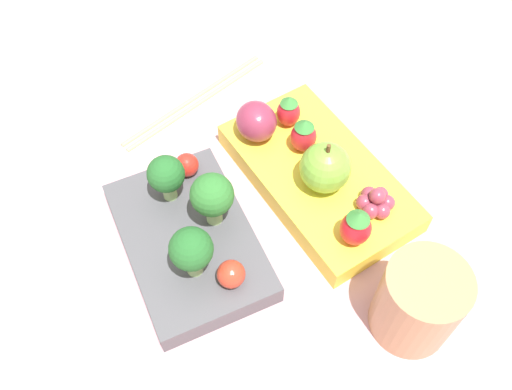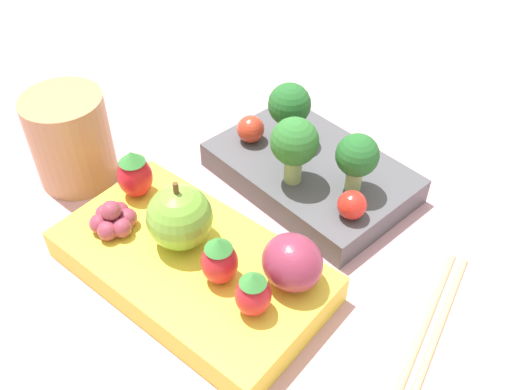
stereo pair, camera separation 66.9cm
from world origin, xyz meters
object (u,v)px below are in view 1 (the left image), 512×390
(drinking_cup, at_px, (418,302))
(cherry_tomato_0, at_px, (231,274))
(bento_box_fruit, at_px, (318,177))
(plum, at_px, (256,121))
(apple, at_px, (325,167))
(broccoli_floret_1, at_px, (166,175))
(grape_cluster, at_px, (376,202))
(cherry_tomato_1, at_px, (187,165))
(bento_box_savoury, at_px, (189,241))
(broccoli_floret_0, at_px, (212,196))
(strawberry_2, at_px, (356,227))
(chopsticks_pair, at_px, (196,100))
(strawberry_1, at_px, (289,111))
(broccoli_floret_2, at_px, (191,250))
(strawberry_0, at_px, (304,135))

(drinking_cup, bearing_deg, cherry_tomato_0, 51.29)
(bento_box_fruit, xyz_separation_m, cherry_tomato_0, (-0.07, 0.14, 0.03))
(plum, bearing_deg, apple, -161.94)
(broccoli_floret_1, xyz_separation_m, cherry_tomato_0, (-0.11, -0.01, -0.02))
(bento_box_fruit, distance_m, grape_cluster, 0.07)
(cherry_tomato_1, bearing_deg, grape_cluster, -131.74)
(bento_box_savoury, distance_m, bento_box_fruit, 0.15)
(broccoli_floret_0, bearing_deg, broccoli_floret_1, 30.51)
(strawberry_2, distance_m, chopsticks_pair, 0.27)
(strawberry_2, xyz_separation_m, chopsticks_pair, (0.26, 0.05, -0.05))
(broccoli_floret_0, xyz_separation_m, strawberry_1, (0.07, -0.13, -0.02))
(broccoli_floret_0, xyz_separation_m, cherry_tomato_1, (0.06, -0.00, -0.03))
(bento_box_fruit, relative_size, broccoli_floret_2, 3.68)
(broccoli_floret_0, bearing_deg, strawberry_1, -60.06)
(cherry_tomato_1, xyz_separation_m, plum, (0.01, -0.09, 0.01))
(strawberry_0, relative_size, drinking_cup, 0.48)
(bento_box_savoury, height_order, strawberry_2, strawberry_2)
(drinking_cup, bearing_deg, broccoli_floret_0, 33.72)
(broccoli_floret_2, bearing_deg, strawberry_2, -106.20)
(cherry_tomato_0, bearing_deg, strawberry_1, -45.41)
(broccoli_floret_2, xyz_separation_m, apple, (0.03, -0.16, -0.01))
(broccoli_floret_1, relative_size, strawberry_1, 1.42)
(broccoli_floret_1, distance_m, chopsticks_pair, 0.16)
(cherry_tomato_0, xyz_separation_m, plum, (0.14, -0.10, 0.01))
(cherry_tomato_0, height_order, cherry_tomato_1, cherry_tomato_0)
(broccoli_floret_2, xyz_separation_m, drinking_cup, (-0.13, -0.15, -0.02))
(broccoli_floret_0, relative_size, drinking_cup, 0.72)
(broccoli_floret_1, relative_size, plum, 1.22)
(grape_cluster, bearing_deg, cherry_tomato_1, 48.26)
(bento_box_fruit, bearing_deg, broccoli_floret_1, 73.36)
(cherry_tomato_1, bearing_deg, bento_box_savoury, 155.08)
(bento_box_savoury, bearing_deg, cherry_tomato_0, -166.36)
(broccoli_floret_1, height_order, apple, apple)
(cherry_tomato_0, xyz_separation_m, chopsticks_pair, (0.24, -0.07, -0.04))
(grape_cluster, distance_m, chopsticks_pair, 0.26)
(bento_box_savoury, height_order, strawberry_0, strawberry_0)
(strawberry_2, bearing_deg, broccoli_floret_1, 45.88)
(apple, xyz_separation_m, grape_cluster, (-0.05, -0.03, -0.02))
(broccoli_floret_1, height_order, chopsticks_pair, broccoli_floret_1)
(apple, height_order, strawberry_0, apple)
(bento_box_fruit, xyz_separation_m, strawberry_2, (-0.09, 0.02, 0.04))
(strawberry_1, distance_m, chopsticks_pair, 0.13)
(bento_box_fruit, relative_size, plum, 4.86)
(broccoli_floret_2, height_order, strawberry_1, broccoli_floret_2)
(broccoli_floret_1, height_order, grape_cluster, broccoli_floret_1)
(bento_box_fruit, bearing_deg, broccoli_floret_0, 90.58)
(broccoli_floret_1, bearing_deg, chopsticks_pair, -33.83)
(bento_box_savoury, distance_m, broccoli_floret_0, 0.06)
(broccoli_floret_0, xyz_separation_m, strawberry_2, (-0.08, -0.11, -0.02))
(drinking_cup, bearing_deg, chopsticks_pair, 9.15)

